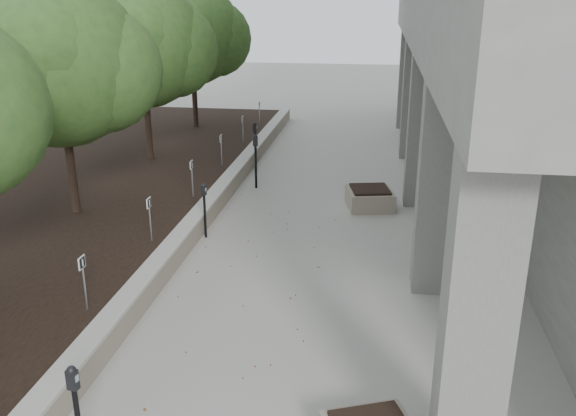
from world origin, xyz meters
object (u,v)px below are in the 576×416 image
Objects in this scene: planter_back at (370,198)px; parking_meter_5 at (255,146)px; parking_meter_3 at (205,211)px; crabapple_tree_4 at (144,71)px; crabapple_tree_5 at (193,56)px; crabapple_tree_3 at (63,98)px; parking_meter_4 at (256,162)px.

parking_meter_5 is at bearing 138.89° from planter_back.
parking_meter_3 reaches higher than planter_back.
crabapple_tree_4 reaches higher than parking_meter_3.
crabapple_tree_5 is at bearing 135.75° from parking_meter_5.
crabapple_tree_3 and crabapple_tree_5 have the same top height.
crabapple_tree_5 is at bearing 132.74° from planter_back.
crabapple_tree_5 is 7.65m from parking_meter_4.
crabapple_tree_5 is 10.98m from parking_meter_3.
crabapple_tree_3 reaches higher than parking_meter_5.
crabapple_tree_3 is at bearing -138.41° from parking_meter_4.
crabapple_tree_3 is at bearing -111.04° from parking_meter_5.
planter_back is at bearing -19.99° from crabapple_tree_4.
crabapple_tree_3 reaches higher than planter_back.
crabapple_tree_3 is at bearing -90.00° from crabapple_tree_5.
parking_meter_4 is (3.67, -1.30, -2.33)m from crabapple_tree_4.
parking_meter_3 is 4.58m from planter_back.
crabapple_tree_4 is 4.74× the size of planter_back.
parking_meter_5 is at bearing 108.80° from parking_meter_3.
crabapple_tree_5 is at bearing 90.00° from crabapple_tree_3.
crabapple_tree_5 is 3.57× the size of parking_meter_5.
parking_meter_4 is at bearing -59.81° from crabapple_tree_5.
crabapple_tree_5 reaches higher than parking_meter_5.
parking_meter_4 is 1.38× the size of planter_back.
planter_back is (6.96, -7.53, -2.85)m from crabapple_tree_5.
parking_meter_4 is 1.04× the size of parking_meter_5.
crabapple_tree_4 is 7.94m from planter_back.
crabapple_tree_4 is 1.00× the size of crabapple_tree_5.
crabapple_tree_3 is 4.08m from parking_meter_3.
parking_meter_3 is (3.25, -10.19, -2.47)m from crabapple_tree_5.
crabapple_tree_4 is at bearing 90.00° from crabapple_tree_3.
parking_meter_5 reaches higher than planter_back.
planter_back is at bearing -24.18° from parking_meter_4.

